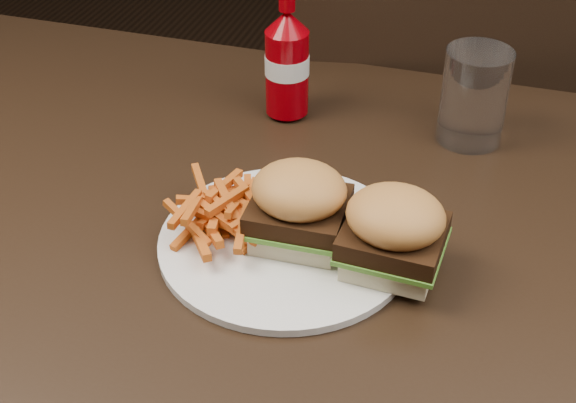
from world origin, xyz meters
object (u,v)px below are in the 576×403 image
(dining_table, at_px, (232,233))
(plate, at_px, (285,242))
(tumbler, at_px, (474,99))
(chair_far, at_px, (417,165))
(ketchup_bottle, at_px, (287,72))

(dining_table, relative_size, plate, 4.60)
(plate, bearing_deg, dining_table, 158.17)
(dining_table, xyz_separation_m, plate, (0.07, -0.03, 0.03))
(tumbler, bearing_deg, chair_far, 104.18)
(chair_far, height_order, tumbler, tumbler)
(dining_table, distance_m, tumbler, 0.34)
(chair_far, relative_size, plate, 1.77)
(ketchup_bottle, bearing_deg, plate, -73.33)
(dining_table, relative_size, ketchup_bottle, 10.88)
(dining_table, distance_m, ketchup_bottle, 0.25)
(plate, bearing_deg, chair_far, 85.49)
(tumbler, bearing_deg, plate, -120.08)
(ketchup_bottle, height_order, tumbler, tumbler)
(chair_far, xyz_separation_m, ketchup_bottle, (-0.13, -0.41, 0.38))
(dining_table, relative_size, chair_far, 2.59)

